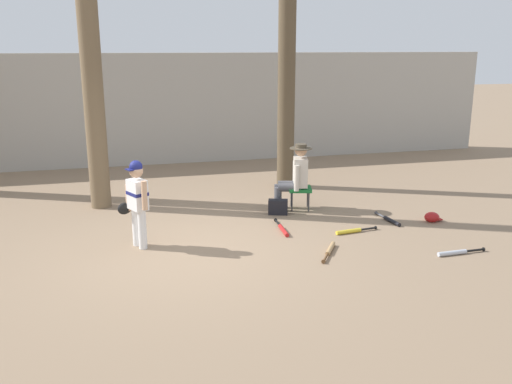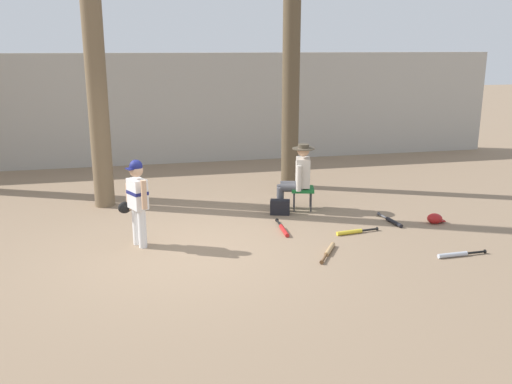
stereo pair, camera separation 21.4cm
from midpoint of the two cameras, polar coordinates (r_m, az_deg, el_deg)
The scene contains 14 objects.
ground_plane at distance 8.08m, azimuth -6.18°, elevation -6.15°, with size 60.00×60.00×0.00m, color #897056.
concrete_back_wall at distance 14.08m, azimuth -9.63°, elevation 8.44°, with size 18.00×0.36×2.72m, color #ADA89E.
tree_near_player at distance 10.26m, azimuth -15.76°, elevation 13.67°, with size 0.58×0.58×6.16m.
tree_behind_spectator at distance 11.36m, azimuth 4.21°, elevation 13.74°, with size 0.51×0.51×5.85m.
young_ballplayer at distance 8.21m, azimuth -11.47°, elevation -0.55°, with size 0.48×0.54×1.31m.
folding_stool at distance 10.01m, azimuth 5.43°, elevation 0.21°, with size 0.49×0.49×0.41m.
seated_spectator at distance 9.93m, azimuth 4.91°, elevation 1.75°, with size 0.68×0.53×1.20m.
handbag_beside_stool at distance 9.75m, azimuth 3.12°, elevation -1.57°, with size 0.34×0.18×0.26m, color black.
bat_red_barrel at distance 8.89m, azimuth 3.52°, elevation -3.88°, with size 0.11×0.81×0.07m.
bat_yellow_trainer at distance 8.91m, azimuth 10.62°, elevation -4.06°, with size 0.73×0.15×0.07m.
bat_wood_tan at distance 8.07m, azimuth 8.29°, elevation -6.00°, with size 0.46×0.68×0.07m.
bat_aluminum_silver at distance 8.37m, azimuth 20.66°, elevation -6.05°, with size 0.76×0.08×0.07m.
bat_black_composite at distance 9.58m, azimuth 14.50°, elevation -2.94°, with size 0.12×0.74×0.07m.
batting_helmet_red at distance 9.78m, azimuth 18.56°, elevation -2.62°, with size 0.30×0.23×0.17m.
Camera 2 is at (-0.75, -7.52, 2.88)m, focal length 38.78 mm.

